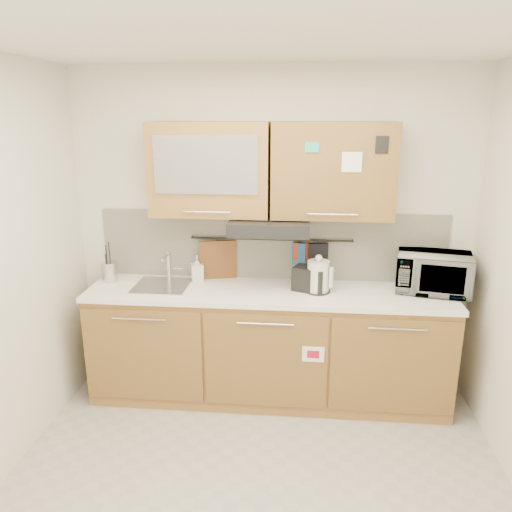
# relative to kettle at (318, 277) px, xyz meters

# --- Properties ---
(floor) EXTENTS (3.20, 3.20, 0.00)m
(floor) POSITION_rel_kettle_xyz_m (-0.38, -1.19, -1.04)
(floor) COLOR #9E9993
(floor) RESTS_ON ground
(ceiling) EXTENTS (3.20, 3.20, 0.00)m
(ceiling) POSITION_rel_kettle_xyz_m (-0.38, -1.19, 1.56)
(ceiling) COLOR white
(ceiling) RESTS_ON wall_back
(wall_back) EXTENTS (3.20, 0.00, 3.20)m
(wall_back) POSITION_rel_kettle_xyz_m (-0.38, 0.31, 0.26)
(wall_back) COLOR silver
(wall_back) RESTS_ON ground
(base_cabinet) EXTENTS (2.80, 0.64, 0.88)m
(base_cabinet) POSITION_rel_kettle_xyz_m (-0.38, 0.00, -0.63)
(base_cabinet) COLOR #AC753D
(base_cabinet) RESTS_ON floor
(countertop) EXTENTS (2.82, 0.62, 0.04)m
(countertop) POSITION_rel_kettle_xyz_m (-0.38, 0.00, -0.14)
(countertop) COLOR white
(countertop) RESTS_ON base_cabinet
(backsplash) EXTENTS (2.80, 0.02, 0.56)m
(backsplash) POSITION_rel_kettle_xyz_m (-0.38, 0.30, 0.16)
(backsplash) COLOR silver
(backsplash) RESTS_ON countertop
(upper_cabinets) EXTENTS (1.82, 0.37, 0.70)m
(upper_cabinets) POSITION_rel_kettle_xyz_m (-0.38, 0.14, 0.79)
(upper_cabinets) COLOR #AC753D
(upper_cabinets) RESTS_ON wall_back
(range_hood) EXTENTS (0.60, 0.46, 0.10)m
(range_hood) POSITION_rel_kettle_xyz_m (-0.38, 0.06, 0.38)
(range_hood) COLOR black
(range_hood) RESTS_ON upper_cabinets
(sink) EXTENTS (0.42, 0.40, 0.26)m
(sink) POSITION_rel_kettle_xyz_m (-1.23, 0.02, -0.11)
(sink) COLOR silver
(sink) RESTS_ON countertop
(utensil_rail) EXTENTS (1.30, 0.02, 0.02)m
(utensil_rail) POSITION_rel_kettle_xyz_m (-0.38, 0.26, 0.22)
(utensil_rail) COLOR black
(utensil_rail) RESTS_ON backsplash
(utensil_crock) EXTENTS (0.13, 0.13, 0.32)m
(utensil_crock) POSITION_rel_kettle_xyz_m (-1.68, 0.10, -0.04)
(utensil_crock) COLOR #BCBCC1
(utensil_crock) RESTS_ON countertop
(kettle) EXTENTS (0.22, 0.22, 0.30)m
(kettle) POSITION_rel_kettle_xyz_m (0.00, 0.00, 0.00)
(kettle) COLOR silver
(kettle) RESTS_ON countertop
(toaster) EXTENTS (0.29, 0.23, 0.19)m
(toaster) POSITION_rel_kettle_xyz_m (-0.06, 0.02, -0.02)
(toaster) COLOR black
(toaster) RESTS_ON countertop
(microwave) EXTENTS (0.60, 0.46, 0.30)m
(microwave) POSITION_rel_kettle_xyz_m (0.87, 0.10, 0.03)
(microwave) COLOR #999999
(microwave) RESTS_ON countertop
(soap_bottle) EXTENTS (0.12, 0.12, 0.21)m
(soap_bottle) POSITION_rel_kettle_xyz_m (-0.97, 0.17, -0.01)
(soap_bottle) COLOR #999999
(soap_bottle) RESTS_ON countertop
(cutting_board) EXTENTS (0.31, 0.09, 0.38)m
(cutting_board) POSITION_rel_kettle_xyz_m (-0.82, 0.25, 0.01)
(cutting_board) COLOR brown
(cutting_board) RESTS_ON utensil_rail
(oven_mitt) EXTENTS (0.11, 0.06, 0.18)m
(oven_mitt) POSITION_rel_kettle_xyz_m (-0.15, 0.25, 0.11)
(oven_mitt) COLOR #21569A
(oven_mitt) RESTS_ON utensil_rail
(dark_pouch) EXTENTS (0.16, 0.06, 0.25)m
(dark_pouch) POSITION_rel_kettle_xyz_m (0.00, 0.25, 0.08)
(dark_pouch) COLOR black
(dark_pouch) RESTS_ON utensil_rail
(pot_holder) EXTENTS (0.12, 0.03, 0.15)m
(pot_holder) POSITION_rel_kettle_xyz_m (-0.14, 0.25, 0.13)
(pot_holder) COLOR #B63218
(pot_holder) RESTS_ON utensil_rail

